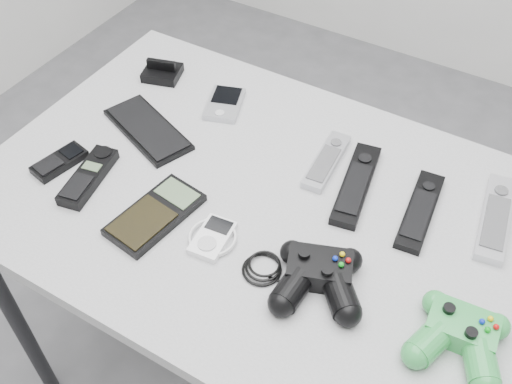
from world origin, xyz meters
The scene contains 15 objects.
floor centered at (0.00, 0.00, 0.00)m, with size 3.50×3.50×0.00m, color slate.
desk centered at (-0.03, -0.06, 0.72)m, with size 1.18×0.76×0.79m.
pda_keyboard centered at (-0.38, -0.01, 0.80)m, with size 0.23×0.10×0.01m, color black.
dock_bracket centered at (-0.47, 0.17, 0.81)m, with size 0.09×0.08×0.05m, color black.
pda centered at (-0.28, 0.15, 0.80)m, with size 0.08×0.12×0.02m, color #ABACB2.
remote_silver_a centered at (0.01, 0.10, 0.80)m, with size 0.04×0.18×0.02m, color #ABACB2.
remote_black_a centered at (0.09, 0.06, 0.80)m, with size 0.05×0.23×0.02m, color black.
remote_black_b centered at (0.22, 0.06, 0.80)m, with size 0.05×0.21×0.02m, color black.
remote_silver_b centered at (0.35, 0.12, 0.80)m, with size 0.05×0.22×0.02m, color silver.
mobile_phone centered at (-0.47, -0.19, 0.80)m, with size 0.05×0.11×0.02m, color black.
cordless_handset centered at (-0.39, -0.20, 0.80)m, with size 0.05×0.16×0.03m, color black.
calculator centered at (-0.21, -0.21, 0.80)m, with size 0.10×0.19×0.02m, color black.
mp3_player centered at (-0.08, -0.20, 0.80)m, with size 0.09×0.10×0.02m, color white.
controller_black centered at (0.13, -0.18, 0.82)m, with size 0.27×0.17×0.05m, color black, non-canonical shape.
controller_green centered at (0.37, -0.17, 0.82)m, with size 0.15×0.16×0.05m, color #268D44, non-canonical shape.
Camera 1 is at (0.34, -0.75, 1.66)m, focal length 42.00 mm.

